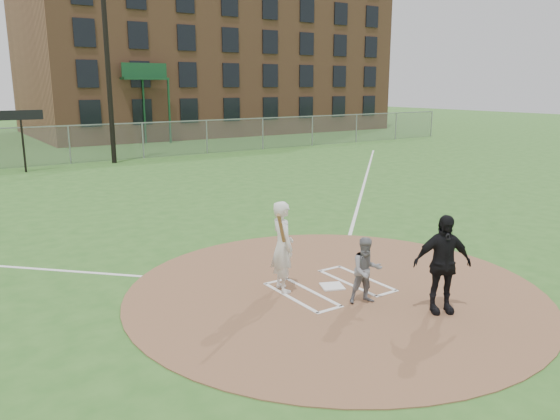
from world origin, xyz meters
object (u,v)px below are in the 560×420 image
umpire (442,264)px  batter_at_plate (283,246)px  home_plate (332,286)px  catcher (366,270)px

umpire → batter_at_plate: size_ratio=0.99×
home_plate → catcher: catcher is taller
home_plate → batter_at_plate: size_ratio=0.24×
catcher → batter_at_plate: size_ratio=0.70×
umpire → batter_at_plate: 3.06m
umpire → batter_at_plate: (-1.82, 2.47, 0.01)m
umpire → catcher: bearing=156.4°
batter_at_plate → home_plate: bearing=-23.8°
catcher → batter_at_plate: bearing=144.1°
home_plate → batter_at_plate: (-0.95, 0.42, 0.91)m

